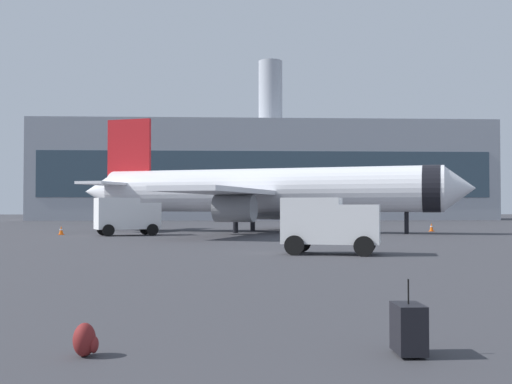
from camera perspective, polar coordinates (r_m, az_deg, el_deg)
airplane_at_gate at (r=54.57m, az=0.70°, el=0.13°), size 34.66×31.72×10.50m
service_truck at (r=49.17m, az=-11.79°, el=-2.05°), size 5.27×3.91×2.90m
cargo_van at (r=28.78m, az=6.77°, el=-2.82°), size 4.77×3.30×2.60m
safety_cone_near at (r=58.44m, az=15.80°, el=-3.12°), size 0.44×0.44×0.79m
safety_cone_mid at (r=51.55m, az=-17.44°, el=-3.37°), size 0.44×0.44×0.72m
rolling_suitcase at (r=9.46m, az=13.82°, el=-12.05°), size 0.41×0.64×1.10m
traveller_backpack at (r=9.49m, az=-15.38°, el=-12.98°), size 0.36×0.40×0.48m
terminal_building at (r=114.59m, az=0.64°, el=1.86°), size 80.41×20.42×29.34m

